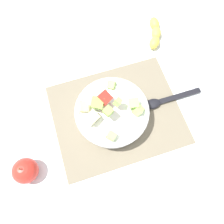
% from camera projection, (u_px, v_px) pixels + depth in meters
% --- Properties ---
extents(ground_plane, '(2.40, 2.40, 0.00)m').
position_uv_depth(ground_plane, '(117.00, 114.00, 0.74)').
color(ground_plane, silver).
extents(placemat, '(0.42, 0.34, 0.01)m').
position_uv_depth(placemat, '(117.00, 114.00, 0.74)').
color(placemat, '#756B56').
rests_on(placemat, ground_plane).
extents(salad_bowl, '(0.23, 0.23, 0.11)m').
position_uv_depth(salad_bowl, '(112.00, 113.00, 0.70)').
color(salad_bowl, white).
rests_on(salad_bowl, placemat).
extents(serving_spoon, '(0.20, 0.04, 0.01)m').
position_uv_depth(serving_spoon, '(164.00, 101.00, 0.75)').
color(serving_spoon, black).
rests_on(serving_spoon, placemat).
extents(whole_apple, '(0.08, 0.08, 0.09)m').
position_uv_depth(whole_apple, '(25.00, 171.00, 0.64)').
color(whole_apple, red).
rests_on(whole_apple, ground_plane).
extents(banana_whole, '(0.09, 0.15, 0.04)m').
position_uv_depth(banana_whole, '(155.00, 33.00, 0.84)').
color(banana_whole, yellow).
rests_on(banana_whole, ground_plane).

